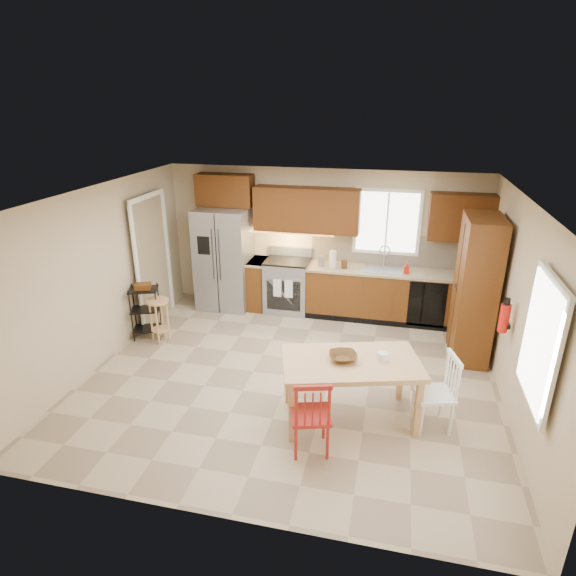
{
  "coord_description": "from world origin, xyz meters",
  "views": [
    {
      "loc": [
        1.26,
        -5.6,
        3.59
      ],
      "look_at": [
        -0.13,
        0.4,
        1.15
      ],
      "focal_mm": 30.0,
      "sensor_mm": 36.0,
      "label": 1
    }
  ],
  "objects_px": {
    "dining_table": "(350,390)",
    "table_bowl": "(343,360)",
    "pantry": "(475,289)",
    "fire_extinguisher": "(504,318)",
    "table_jar": "(382,358)",
    "chair_red": "(311,413)",
    "refrigerator": "(224,259)",
    "bar_stool": "(160,320)",
    "range_stove": "(288,286)",
    "soap_bottle": "(407,268)",
    "utility_cart": "(146,312)",
    "chair_white": "(434,393)"
  },
  "relations": [
    {
      "from": "fire_extinguisher",
      "to": "table_jar",
      "type": "xyz_separation_m",
      "value": [
        -1.4,
        -0.79,
        -0.29
      ]
    },
    {
      "from": "chair_red",
      "to": "bar_stool",
      "type": "relative_size",
      "value": 1.32
    },
    {
      "from": "pantry",
      "to": "table_bowl",
      "type": "xyz_separation_m",
      "value": [
        -1.64,
        -1.94,
        -0.27
      ]
    },
    {
      "from": "pantry",
      "to": "table_bowl",
      "type": "height_order",
      "value": "pantry"
    },
    {
      "from": "pantry",
      "to": "bar_stool",
      "type": "distance_m",
      "value": 4.76
    },
    {
      "from": "fire_extinguisher",
      "to": "chair_white",
      "type": "relative_size",
      "value": 0.39
    },
    {
      "from": "table_bowl",
      "to": "pantry",
      "type": "bearing_deg",
      "value": 49.75
    },
    {
      "from": "dining_table",
      "to": "bar_stool",
      "type": "height_order",
      "value": "dining_table"
    },
    {
      "from": "chair_white",
      "to": "utility_cart",
      "type": "distance_m",
      "value": 4.54
    },
    {
      "from": "fire_extinguisher",
      "to": "table_jar",
      "type": "height_order",
      "value": "fire_extinguisher"
    },
    {
      "from": "refrigerator",
      "to": "fire_extinguisher",
      "type": "height_order",
      "value": "refrigerator"
    },
    {
      "from": "chair_red",
      "to": "table_bowl",
      "type": "relative_size",
      "value": 2.9
    },
    {
      "from": "chair_red",
      "to": "table_bowl",
      "type": "xyz_separation_m",
      "value": [
        0.25,
        0.65,
        0.31
      ]
    },
    {
      "from": "utility_cart",
      "to": "range_stove",
      "type": "bearing_deg",
      "value": 17.99
    },
    {
      "from": "pantry",
      "to": "fire_extinguisher",
      "type": "relative_size",
      "value": 5.83
    },
    {
      "from": "range_stove",
      "to": "soap_bottle",
      "type": "height_order",
      "value": "soap_bottle"
    },
    {
      "from": "table_bowl",
      "to": "bar_stool",
      "type": "distance_m",
      "value": 3.32
    },
    {
      "from": "chair_white",
      "to": "table_jar",
      "type": "relative_size",
      "value": 6.82
    },
    {
      "from": "chair_red",
      "to": "chair_white",
      "type": "relative_size",
      "value": 1.0
    },
    {
      "from": "pantry",
      "to": "utility_cart",
      "type": "relative_size",
      "value": 2.43
    },
    {
      "from": "utility_cart",
      "to": "table_jar",
      "type": "bearing_deg",
      "value": -39.4
    },
    {
      "from": "range_stove",
      "to": "soap_bottle",
      "type": "xyz_separation_m",
      "value": [
        2.03,
        -0.08,
        0.54
      ]
    },
    {
      "from": "chair_red",
      "to": "bar_stool",
      "type": "distance_m",
      "value": 3.39
    },
    {
      "from": "range_stove",
      "to": "fire_extinguisher",
      "type": "relative_size",
      "value": 2.56
    },
    {
      "from": "chair_red",
      "to": "table_bowl",
      "type": "distance_m",
      "value": 0.76
    },
    {
      "from": "soap_bottle",
      "to": "chair_white",
      "type": "distance_m",
      "value": 2.87
    },
    {
      "from": "range_stove",
      "to": "chair_red",
      "type": "height_order",
      "value": "chair_red"
    },
    {
      "from": "chair_red",
      "to": "table_bowl",
      "type": "height_order",
      "value": "chair_red"
    },
    {
      "from": "range_stove",
      "to": "soap_bottle",
      "type": "bearing_deg",
      "value": -2.4
    },
    {
      "from": "soap_bottle",
      "to": "utility_cart",
      "type": "bearing_deg",
      "value": -159.93
    },
    {
      "from": "fire_extinguisher",
      "to": "table_bowl",
      "type": "bearing_deg",
      "value": -154.17
    },
    {
      "from": "dining_table",
      "to": "table_jar",
      "type": "bearing_deg",
      "value": -0.05
    },
    {
      "from": "pantry",
      "to": "chair_white",
      "type": "distance_m",
      "value": 2.07
    },
    {
      "from": "fire_extinguisher",
      "to": "chair_red",
      "type": "distance_m",
      "value": 2.68
    },
    {
      "from": "table_bowl",
      "to": "table_jar",
      "type": "relative_size",
      "value": 2.35
    },
    {
      "from": "pantry",
      "to": "table_jar",
      "type": "distance_m",
      "value": 2.22
    },
    {
      "from": "pantry",
      "to": "bar_stool",
      "type": "xyz_separation_m",
      "value": [
        -4.66,
        -0.63,
        -0.7
      ]
    },
    {
      "from": "fire_extinguisher",
      "to": "table_bowl",
      "type": "distance_m",
      "value": 2.08
    },
    {
      "from": "pantry",
      "to": "dining_table",
      "type": "height_order",
      "value": "pantry"
    },
    {
      "from": "dining_table",
      "to": "table_bowl",
      "type": "xyz_separation_m",
      "value": [
        -0.1,
        0.0,
        0.39
      ]
    },
    {
      "from": "fire_extinguisher",
      "to": "bar_stool",
      "type": "bearing_deg",
      "value": 175.06
    },
    {
      "from": "range_stove",
      "to": "refrigerator",
      "type": "bearing_deg",
      "value": -177.01
    },
    {
      "from": "range_stove",
      "to": "chair_white",
      "type": "height_order",
      "value": "chair_white"
    },
    {
      "from": "chair_white",
      "to": "utility_cart",
      "type": "height_order",
      "value": "chair_white"
    },
    {
      "from": "table_jar",
      "to": "bar_stool",
      "type": "xyz_separation_m",
      "value": [
        -3.46,
        1.22,
        -0.46
      ]
    },
    {
      "from": "soap_bottle",
      "to": "pantry",
      "type": "distance_m",
      "value": 1.31
    },
    {
      "from": "chair_white",
      "to": "table_jar",
      "type": "xyz_separation_m",
      "value": [
        -0.61,
        0.05,
        0.34
      ]
    },
    {
      "from": "chair_red",
      "to": "soap_bottle",
      "type": "bearing_deg",
      "value": 58.84
    },
    {
      "from": "refrigerator",
      "to": "pantry",
      "type": "height_order",
      "value": "pantry"
    },
    {
      "from": "fire_extinguisher",
      "to": "table_bowl",
      "type": "xyz_separation_m",
      "value": [
        -1.84,
        -0.89,
        -0.32
      ]
    }
  ]
}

